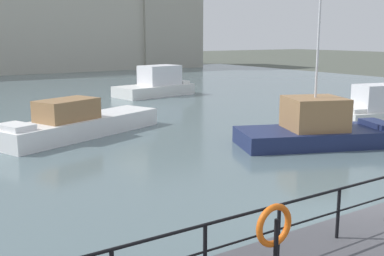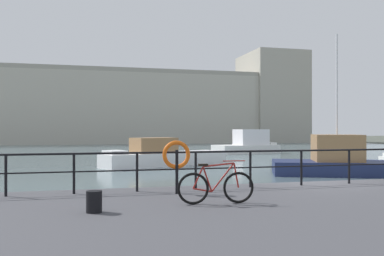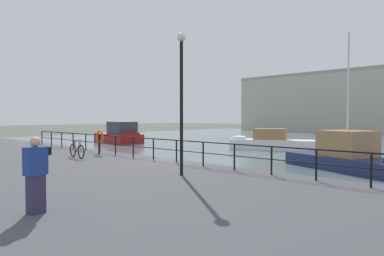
% 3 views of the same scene
% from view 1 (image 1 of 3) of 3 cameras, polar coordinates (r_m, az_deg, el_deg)
% --- Properties ---
extents(ground_plane, '(240.00, 240.00, 0.00)m').
position_cam_1_polar(ground_plane, '(12.85, 21.45, -11.87)').
color(ground_plane, '#4C5147').
extents(water_basin, '(80.00, 60.00, 0.01)m').
position_cam_1_polar(water_basin, '(38.45, -18.20, 3.35)').
color(water_basin, slate).
rests_on(water_basin, ground_plane).
extents(harbor_building, '(64.44, 12.37, 16.80)m').
position_cam_1_polar(harbor_building, '(68.78, -21.00, 11.73)').
color(harbor_building, '#B2AD9E').
rests_on(harbor_building, ground_plane).
extents(moored_green_narrowboat, '(9.03, 5.28, 1.90)m').
position_cam_1_polar(moored_green_narrowboat, '(23.54, -13.69, 0.59)').
color(moored_green_narrowboat, white).
rests_on(moored_green_narrowboat, water_basin).
extents(moored_harbor_tender, '(7.64, 5.31, 7.61)m').
position_cam_1_polar(moored_harbor_tender, '(21.77, 15.00, -0.05)').
color(moored_harbor_tender, navy).
rests_on(moored_harbor_tender, water_basin).
extents(moored_blue_motorboat, '(6.88, 4.00, 2.45)m').
position_cam_1_polar(moored_blue_motorboat, '(38.96, -4.34, 5.33)').
color(moored_blue_motorboat, white).
rests_on(moored_blue_motorboat, water_basin).
extents(quay_railing, '(24.86, 0.07, 1.08)m').
position_cam_1_polar(quay_railing, '(10.68, 20.28, -7.79)').
color(quay_railing, black).
rests_on(quay_railing, quay_promenade).
extents(life_ring_stand, '(0.75, 0.16, 1.40)m').
position_cam_1_polar(life_ring_stand, '(7.98, 9.98, -11.94)').
color(life_ring_stand, black).
rests_on(life_ring_stand, quay_promenade).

